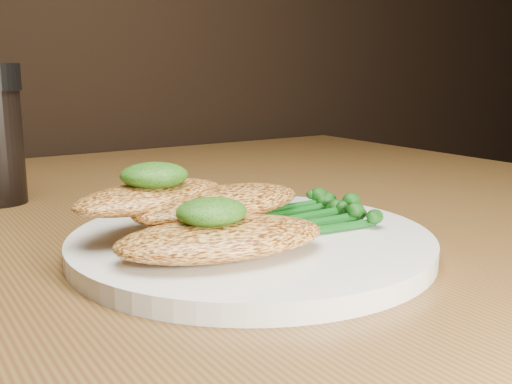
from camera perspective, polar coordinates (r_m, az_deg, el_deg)
plate at (r=0.43m, az=-0.45°, el=-4.84°), size 0.26×0.26×0.01m
chicken_front at (r=0.37m, az=-3.30°, el=-4.44°), size 0.15×0.09×0.02m
chicken_mid at (r=0.43m, az=-3.55°, el=-1.08°), size 0.15×0.09×0.02m
chicken_back at (r=0.42m, az=-10.00°, el=-0.43°), size 0.13×0.09×0.02m
pesto_front at (r=0.37m, az=-4.29°, el=-1.90°), size 0.05×0.04×0.02m
pesto_back at (r=0.42m, az=-9.76°, el=1.59°), size 0.06×0.06×0.02m
broccolini_bundle at (r=0.44m, az=4.22°, el=-2.12°), size 0.12×0.10×0.02m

